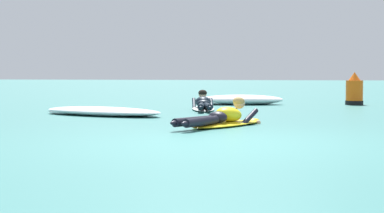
# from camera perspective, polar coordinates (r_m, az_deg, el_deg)

# --- Properties ---
(ground_plane) EXTENTS (120.00, 120.00, 0.00)m
(ground_plane) POSITION_cam_1_polar(r_m,az_deg,el_deg) (18.45, 7.82, 0.11)
(ground_plane) COLOR #387A75
(surfer_near) EXTENTS (1.36, 2.50, 0.54)m
(surfer_near) POSITION_cam_1_polar(r_m,az_deg,el_deg) (11.10, 2.79, -1.07)
(surfer_near) COLOR yellow
(surfer_near) RESTS_ON ground
(surfer_far) EXTENTS (1.05, 2.70, 0.54)m
(surfer_far) POSITION_cam_1_polar(r_m,az_deg,el_deg) (15.86, 1.01, 0.15)
(surfer_far) COLOR white
(surfer_far) RESTS_ON ground
(whitewater_front) EXTENTS (2.67, 1.57, 0.29)m
(whitewater_front) POSITION_cam_1_polar(r_m,az_deg,el_deg) (18.64, 4.27, 0.57)
(whitewater_front) COLOR white
(whitewater_front) RESTS_ON ground
(whitewater_mid_right) EXTENTS (3.16, 1.95, 0.19)m
(whitewater_mid_right) POSITION_cam_1_polar(r_m,az_deg,el_deg) (14.06, -7.93, -0.43)
(whitewater_mid_right) COLOR white
(whitewater_mid_right) RESTS_ON ground
(channel_marker_buoy) EXTENTS (0.51, 0.51, 0.94)m
(channel_marker_buoy) POSITION_cam_1_polar(r_m,az_deg,el_deg) (19.07, 14.16, 1.25)
(channel_marker_buoy) COLOR #EA5B0F
(channel_marker_buoy) RESTS_ON ground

